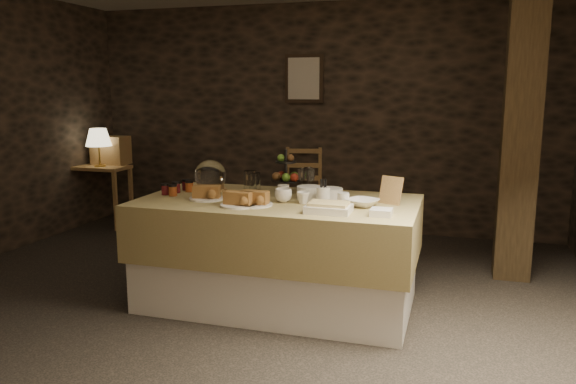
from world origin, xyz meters
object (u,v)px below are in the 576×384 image
(buffet_table, at_px, (278,245))
(wine_rack, at_px, (111,150))
(table_lamp, at_px, (98,138))
(timber_column, at_px, (521,129))
(chair, at_px, (304,194))
(console_table, at_px, (100,176))
(fruit_stand, at_px, (286,175))

(buffet_table, distance_m, wine_rack, 3.41)
(table_lamp, distance_m, wine_rack, 0.29)
(wine_rack, distance_m, timber_column, 4.61)
(table_lamp, height_order, chair, table_lamp)
(table_lamp, bearing_deg, chair, 14.03)
(console_table, height_order, table_lamp, table_lamp)
(chair, bearing_deg, buffet_table, -90.98)
(console_table, distance_m, wine_rack, 0.35)
(buffet_table, bearing_deg, console_table, 147.77)
(timber_column, relative_size, fruit_stand, 7.57)
(wine_rack, bearing_deg, table_lamp, -90.00)
(chair, bearing_deg, table_lamp, -177.35)
(chair, distance_m, fruit_stand, 2.08)
(buffet_table, height_order, fruit_stand, fruit_stand)
(buffet_table, relative_size, console_table, 2.83)
(buffet_table, height_order, chair, chair)
(wine_rack, relative_size, timber_column, 0.16)
(timber_column, height_order, fruit_stand, timber_column)
(fruit_stand, bearing_deg, table_lamp, 152.97)
(buffet_table, xyz_separation_m, console_table, (-2.81, 1.77, 0.13))
(table_lamp, bearing_deg, wine_rack, 90.00)
(timber_column, bearing_deg, console_table, 173.08)
(timber_column, bearing_deg, chair, 153.58)
(table_lamp, height_order, wine_rack, table_lamp)
(console_table, bearing_deg, timber_column, -6.92)
(buffet_table, xyz_separation_m, wine_rack, (-2.76, 1.95, 0.43))
(table_lamp, bearing_deg, timber_column, -6.37)
(buffet_table, xyz_separation_m, timber_column, (1.77, 1.22, 0.83))
(fruit_stand, bearing_deg, timber_column, 26.14)
(chair, xyz_separation_m, fruit_stand, (0.39, -1.98, 0.53))
(wine_rack, height_order, timber_column, timber_column)
(timber_column, distance_m, fruit_stand, 2.04)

